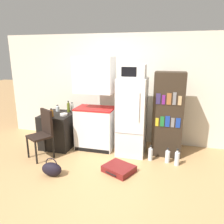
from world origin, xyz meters
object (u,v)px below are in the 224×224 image
(suitcase_large_flat, at_px, (119,169))
(water_bottle_front, at_px, (177,158))
(bowl, at_px, (64,114))
(kitchen_hutch, at_px, (95,107))
(water_bottle_back, at_px, (150,154))
(handbag, at_px, (52,169))
(bottle_clear_short, at_px, (58,109))
(refrigerator, at_px, (132,117))
(microwave, at_px, (133,71))
(water_bottle_middle, at_px, (167,156))
(side_table, at_px, (59,130))
(bottle_milk_white, at_px, (72,108))
(chair, at_px, (43,130))
(bottle_olive_oil, at_px, (68,107))
(bottle_amber_beer, at_px, (51,113))
(bookshelf, at_px, (168,115))

(suitcase_large_flat, xyz_separation_m, water_bottle_front, (1.00, 0.51, 0.08))
(bowl, bearing_deg, kitchen_hutch, 17.72)
(suitcase_large_flat, xyz_separation_m, water_bottle_back, (0.50, 0.59, 0.07))
(handbag, xyz_separation_m, water_bottle_front, (2.10, 0.93, 0.02))
(bottle_clear_short, bearing_deg, refrigerator, -4.57)
(water_bottle_back, bearing_deg, bowl, 176.94)
(microwave, bearing_deg, bowl, -173.75)
(kitchen_hutch, relative_size, bowl, 12.64)
(handbag, bearing_deg, bowl, 104.98)
(microwave, relative_size, water_bottle_middle, 1.65)
(side_table, relative_size, suitcase_large_flat, 1.22)
(refrigerator, height_order, suitcase_large_flat, refrigerator)
(handbag, bearing_deg, water_bottle_back, 32.41)
(side_table, xyz_separation_m, bottle_milk_white, (0.22, 0.28, 0.47))
(bottle_clear_short, height_order, handbag, bottle_clear_short)
(bowl, relative_size, water_bottle_front, 0.47)
(chair, bearing_deg, water_bottle_back, 40.62)
(bottle_olive_oil, relative_size, chair, 0.26)
(chair, bearing_deg, handbag, -20.51)
(water_bottle_front, relative_size, water_bottle_middle, 1.11)
(kitchen_hutch, xyz_separation_m, water_bottle_front, (1.75, -0.38, -0.79))
(bottle_olive_oil, distance_m, water_bottle_back, 2.09)
(bottle_amber_beer, height_order, handbag, bottle_amber_beer)
(kitchen_hutch, bearing_deg, suitcase_large_flat, -50.17)
(refrigerator, relative_size, chair, 1.62)
(bookshelf, bearing_deg, bottle_olive_oil, 179.55)
(kitchen_hutch, distance_m, handbag, 1.58)
(refrigerator, height_order, bookshelf, bookshelf)
(bottle_olive_oil, xyz_separation_m, chair, (-0.19, -0.77, -0.30))
(side_table, distance_m, kitchen_hutch, 1.01)
(bottle_amber_beer, height_order, chair, chair)
(kitchen_hutch, height_order, chair, kitchen_hutch)
(bottle_amber_beer, height_order, water_bottle_back, bottle_amber_beer)
(refrigerator, distance_m, bowl, 1.47)
(refrigerator, distance_m, bottle_clear_short, 1.77)
(bottle_olive_oil, distance_m, suitcase_large_flat, 1.90)
(refrigerator, height_order, bowl, refrigerator)
(bottle_clear_short, xyz_separation_m, water_bottle_back, (2.20, -0.40, -0.69))
(refrigerator, xyz_separation_m, bowl, (-1.46, -0.16, -0.02))
(bookshelf, distance_m, handbag, 2.45)
(microwave, distance_m, suitcase_large_flat, 1.87)
(side_table, height_order, refrigerator, refrigerator)
(bottle_milk_white, height_order, handbag, bottle_milk_white)
(refrigerator, xyz_separation_m, bottle_amber_beer, (-1.67, -0.31, 0.04))
(side_table, height_order, suitcase_large_flat, side_table)
(water_bottle_middle, bearing_deg, bowl, 177.09)
(kitchen_hutch, bearing_deg, bottle_olive_oil, 172.39)
(refrigerator, xyz_separation_m, water_bottle_back, (0.43, -0.26, -0.66))
(bottle_olive_oil, bearing_deg, water_bottle_front, -11.07)
(bookshelf, bearing_deg, suitcase_large_flat, -129.05)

